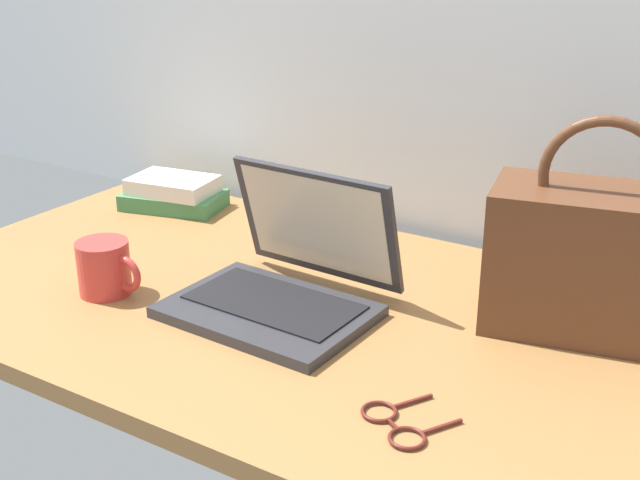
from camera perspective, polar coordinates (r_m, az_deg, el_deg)
desk at (r=1.29m, az=2.14°, el=-6.06°), size 1.60×0.76×0.03m
laptop at (r=1.31m, az=-2.41°, el=-2.80°), size 0.32×0.29×0.21m
coffee_mug at (r=1.39m, az=-14.76°, el=-1.85°), size 0.12×0.09×0.09m
eyeglasses at (r=1.04m, az=5.29°, el=-12.63°), size 0.13×0.14×0.01m
handbag at (r=1.27m, az=18.46°, el=-1.22°), size 0.33×0.22×0.33m
book_stack at (r=1.78m, az=-10.19°, el=3.21°), size 0.23×0.17×0.07m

